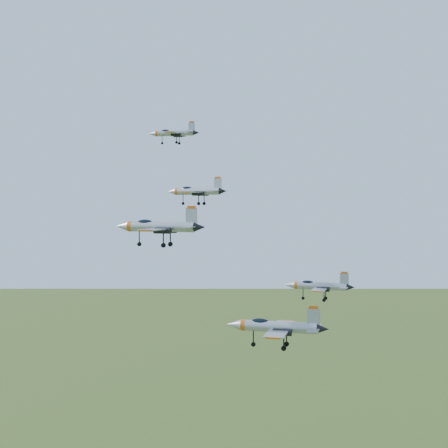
% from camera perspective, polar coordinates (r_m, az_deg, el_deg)
% --- Properties ---
extents(jet_lead, '(10.92, 9.26, 2.96)m').
position_cam_1_polar(jet_lead, '(131.47, -4.68, 8.29)').
color(jet_lead, '#999DA5').
extents(jet_left_high, '(11.97, 9.88, 3.20)m').
position_cam_1_polar(jet_left_high, '(112.06, -2.60, 3.02)').
color(jet_left_high, '#999DA5').
extents(jet_right_high, '(13.40, 11.22, 3.59)m').
position_cam_1_polar(jet_right_high, '(86.15, -6.02, -0.22)').
color(jet_right_high, '#999DA5').
extents(jet_left_low, '(11.99, 10.06, 3.21)m').
position_cam_1_polar(jet_left_low, '(107.67, 8.61, -5.61)').
color(jet_left_low, '#999DA5').
extents(jet_right_low, '(13.96, 11.79, 3.76)m').
position_cam_1_polar(jet_right_low, '(85.48, 4.72, -9.31)').
color(jet_right_low, '#999DA5').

